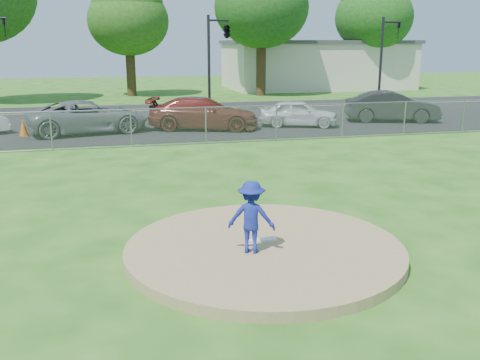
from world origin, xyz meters
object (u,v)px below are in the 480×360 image
at_px(parked_car_darkred, 204,113).
at_px(tree_center, 128,10).
at_px(pitcher, 251,217).
at_px(parked_car_pearl, 299,113).
at_px(traffic_signal_center, 225,33).
at_px(traffic_cone, 23,127).
at_px(parked_car_charcoal, 392,106).
at_px(traffic_signal_right, 385,54).
at_px(parked_car_gray, 88,117).
at_px(commercial_building, 316,64).
at_px(tree_far_right, 374,7).

bearing_deg(parked_car_darkred, tree_center, 24.99).
relative_size(pitcher, parked_car_pearl, 0.36).
relative_size(traffic_signal_center, pitcher, 4.10).
height_order(tree_center, traffic_cone, tree_center).
xyz_separation_m(parked_car_darkred, parked_car_charcoal, (10.10, 0.31, 0.02)).
bearing_deg(tree_center, traffic_signal_right, -38.22).
relative_size(parked_car_gray, parked_car_charcoal, 1.12).
bearing_deg(commercial_building, traffic_cone, -135.37).
height_order(pitcher, parked_car_gray, pitcher).
relative_size(tree_far_right, pitcher, 7.87).
distance_m(commercial_building, parked_car_gray, 29.63).
bearing_deg(commercial_building, tree_center, -166.76).
relative_size(tree_center, tree_far_right, 0.92).
bearing_deg(tree_far_right, parked_car_pearl, -125.28).
bearing_deg(parked_car_charcoal, pitcher, 161.03).
relative_size(traffic_cone, parked_car_pearl, 0.20).
bearing_deg(parked_car_darkred, tree_far_right, -26.90).
height_order(parked_car_pearl, parked_car_charcoal, parked_car_charcoal).
xyz_separation_m(commercial_building, tree_far_right, (4.00, -3.00, 4.90)).
height_order(traffic_signal_center, traffic_signal_right, same).
relative_size(traffic_cone, parked_car_gray, 0.14).
xyz_separation_m(tree_far_right, pitcher, (-20.34, -35.29, -6.18)).
relative_size(pitcher, parked_car_gray, 0.25).
height_order(commercial_building, pitcher, commercial_building).
bearing_deg(traffic_cone, parked_car_gray, 4.42).
height_order(pitcher, parked_car_darkred, pitcher).
bearing_deg(traffic_signal_center, parked_car_darkred, -111.23).
bearing_deg(traffic_signal_center, parked_car_gray, -141.98).
distance_m(commercial_building, parked_car_pearl, 24.42).
height_order(traffic_signal_center, pitcher, traffic_signal_center).
relative_size(parked_car_darkred, parked_car_pearl, 1.37).
relative_size(traffic_signal_right, parked_car_gray, 1.04).
height_order(traffic_signal_center, parked_car_pearl, traffic_signal_center).
height_order(traffic_signal_center, traffic_cone, traffic_signal_center).
bearing_deg(traffic_cone, tree_far_right, 35.96).
xyz_separation_m(pitcher, parked_car_darkred, (1.91, 16.10, -0.11)).
distance_m(pitcher, parked_car_gray, 16.60).
bearing_deg(tree_far_right, traffic_cone, -144.04).
xyz_separation_m(traffic_signal_center, traffic_signal_right, (10.27, 0.00, -1.25)).
bearing_deg(parked_car_gray, parked_car_pearl, -104.31).
height_order(tree_center, traffic_signal_right, tree_center).
bearing_deg(traffic_signal_right, tree_far_right, 66.09).
bearing_deg(parked_car_pearl, commercial_building, -4.33).
bearing_deg(parked_car_darkred, parked_car_gray, 105.41).
xyz_separation_m(pitcher, parked_car_gray, (-3.42, 16.25, -0.13)).
bearing_deg(tree_far_right, commercial_building, 143.13).
height_order(tree_center, parked_car_charcoal, tree_center).
relative_size(tree_far_right, traffic_cone, 13.93).
xyz_separation_m(commercial_building, pitcher, (-16.34, -38.29, -1.28)).
relative_size(commercial_building, tree_far_right, 1.53).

